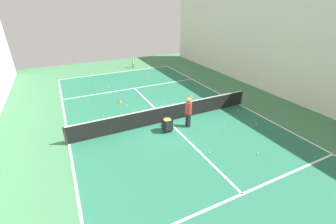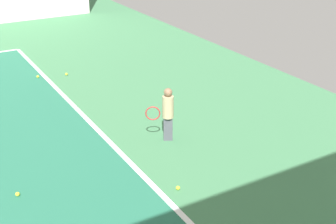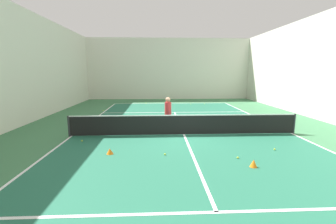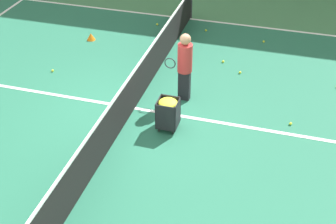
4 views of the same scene
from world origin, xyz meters
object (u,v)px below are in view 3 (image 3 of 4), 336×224
tennis_net (184,124)px  ball_cart (192,120)px  coach_at_net (168,111)px  training_cone_0 (110,151)px  training_cone_1 (254,163)px

tennis_net → ball_cart: tennis_net is taller
coach_at_net → training_cone_0: size_ratio=6.88×
ball_cart → training_cone_0: (-3.72, -3.58, -0.42)m
tennis_net → coach_at_net: bearing=125.7°
coach_at_net → tennis_net: bearing=37.9°
tennis_net → training_cone_1: 4.43m
tennis_net → training_cone_0: bearing=-141.1°
training_cone_0 → training_cone_1: 5.24m
ball_cart → training_cone_0: bearing=-136.1°
coach_at_net → training_cone_1: coach_at_net is taller
tennis_net → training_cone_1: tennis_net is taller
ball_cart → training_cone_1: size_ratio=3.04×
training_cone_1 → ball_cart: bearing=104.7°
tennis_net → ball_cart: (0.55, 1.02, 0.01)m
tennis_net → training_cone_0: tennis_net is taller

